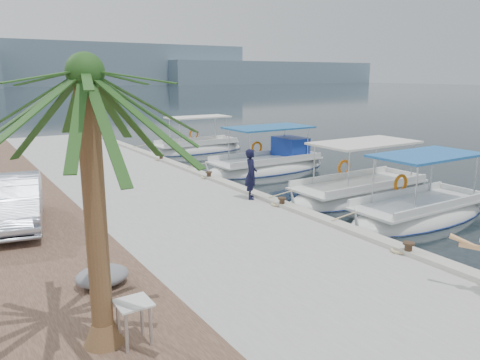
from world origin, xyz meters
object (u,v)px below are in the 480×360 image
(fishing_caique_c, at_px, (359,195))
(parked_car, at_px, (13,202))
(date_palm, at_px, (85,75))
(fishing_caique_e, at_px, (196,150))
(fisherman, at_px, (251,174))
(fishing_caique_b, at_px, (419,216))
(fishing_caique_d, at_px, (267,167))

(fishing_caique_c, relative_size, parked_car, 1.61)
(date_palm, height_order, parked_car, date_palm)
(fishing_caique_e, distance_m, fisherman, 13.58)
(fishing_caique_c, distance_m, date_palm, 13.89)
(parked_car, bearing_deg, fishing_caique_c, 1.80)
(fishing_caique_e, distance_m, parked_car, 16.67)
(fishing_caique_c, distance_m, fishing_caique_e, 13.45)
(fishing_caique_b, bearing_deg, fishing_caique_c, 82.77)
(fishing_caique_d, xyz_separation_m, fisherman, (-4.82, -5.68, 1.19))
(fishing_caique_b, distance_m, fisherman, 5.86)
(fishing_caique_b, xyz_separation_m, fisherman, (-4.31, 3.77, 1.26))
(fishing_caique_e, bearing_deg, parked_car, -135.78)
(parked_car, bearing_deg, fishing_caique_e, 54.65)
(fishing_caique_c, distance_m, fishing_caique_d, 6.36)
(fishing_caique_d, distance_m, date_palm, 17.51)
(fishing_caique_b, distance_m, date_palm, 12.59)
(fishing_caique_d, height_order, fishing_caique_e, same)
(fishing_caique_d, height_order, parked_car, fishing_caique_d)
(fishing_caique_b, relative_size, date_palm, 1.19)
(fishing_caique_e, height_order, date_palm, date_palm)
(date_palm, relative_size, parked_car, 1.20)
(fishing_caique_e, distance_m, date_palm, 22.77)
(fishing_caique_c, bearing_deg, date_palm, -154.62)
(fishing_caique_b, height_order, fishing_caique_d, same)
(fisherman, height_order, date_palm, date_palm)
(fishing_caique_c, height_order, parked_car, fishing_caique_c)
(fishing_caique_e, relative_size, date_palm, 1.24)
(fisherman, xyz_separation_m, parked_car, (-7.47, 1.17, -0.16))
(fishing_caique_b, distance_m, parked_car, 12.83)
(fishing_caique_c, relative_size, date_palm, 1.34)
(parked_car, bearing_deg, fishing_caique_b, -12.30)
(fishing_caique_c, height_order, fisherman, fisherman)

